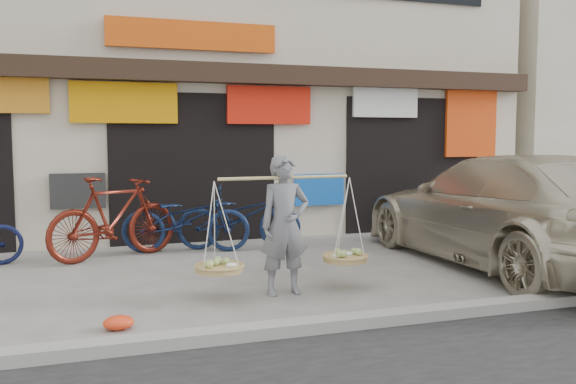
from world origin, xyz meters
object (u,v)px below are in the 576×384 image
object	(u,v)px
street_vendor	(285,230)
bike_3	(239,217)
bike_1	(114,218)
suv	(508,210)
bike_2	(186,219)

from	to	relation	value
street_vendor	bike_3	distance (m)	3.13
bike_1	suv	size ratio (longest dim) A/B	0.38
street_vendor	bike_3	bearing A→B (deg)	83.73
street_vendor	suv	bearing A→B (deg)	5.94
bike_2	bike_3	size ratio (longest dim) A/B	1.00
bike_3	street_vendor	bearing A→B (deg)	-170.84
bike_1	bike_2	size ratio (longest dim) A/B	1.03
suv	bike_2	bearing A→B (deg)	-29.34
bike_1	suv	bearing A→B (deg)	-137.02
bike_1	bike_2	distance (m)	1.18
bike_1	bike_3	world-z (taller)	bike_1
bike_1	bike_2	world-z (taller)	bike_1
bike_1	bike_3	xyz separation A→B (m)	(2.07, 0.20, -0.10)
bike_1	street_vendor	bearing A→B (deg)	-171.27
suv	bike_1	bearing A→B (deg)	-22.04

